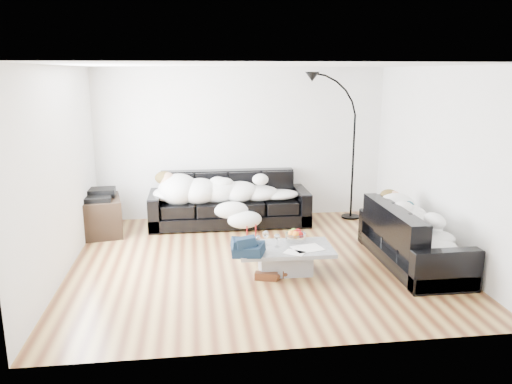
{
  "coord_description": "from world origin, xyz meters",
  "views": [
    {
      "loc": [
        -0.86,
        -6.36,
        2.51
      ],
      "look_at": [
        0.0,
        0.3,
        0.9
      ],
      "focal_mm": 35.0,
      "sensor_mm": 36.0,
      "label": 1
    }
  ],
  "objects": [
    {
      "name": "ceiling",
      "position": [
        0.0,
        0.0,
        2.6
      ],
      "size": [
        5.0,
        5.0,
        0.0
      ],
      "primitive_type": "plane",
      "color": "white",
      "rests_on": "ground"
    },
    {
      "name": "sleeper_right",
      "position": [
        2.03,
        -0.37,
        0.63
      ],
      "size": [
        0.71,
        1.68,
        0.41
      ],
      "primitive_type": null,
      "rotation": [
        0.0,
        0.0,
        1.57
      ],
      "color": "white",
      "rests_on": "sofa_right"
    },
    {
      "name": "wine_glass_b",
      "position": [
        -0.07,
        -0.43,
        0.43
      ],
      "size": [
        0.07,
        0.07,
        0.17
      ],
      "primitive_type": "cylinder",
      "rotation": [
        0.0,
        0.0,
        0.01
      ],
      "color": "white",
      "rests_on": "coffee_table"
    },
    {
      "name": "sleeper_back",
      "position": [
        -0.26,
        1.71,
        0.64
      ],
      "size": [
        2.24,
        0.78,
        0.45
      ],
      "primitive_type": null,
      "color": "white",
      "rests_on": "sofa_back"
    },
    {
      "name": "wall_left",
      "position": [
        -2.5,
        0.0,
        1.3
      ],
      "size": [
        0.02,
        4.5,
        2.6
      ],
      "primitive_type": "cube",
      "color": "silver",
      "rests_on": "ground"
    },
    {
      "name": "newspaper_b",
      "position": [
        0.35,
        -0.67,
        0.35
      ],
      "size": [
        0.3,
        0.28,
        0.01
      ],
      "primitive_type": "cube",
      "rotation": [
        0.0,
        0.0,
        -0.59
      ],
      "color": "silver",
      "rests_on": "coffee_table"
    },
    {
      "name": "sofa_right",
      "position": [
        2.03,
        -0.37,
        0.4
      ],
      "size": [
        0.84,
        1.96,
        0.79
      ],
      "primitive_type": "cube",
      "rotation": [
        0.0,
        0.0,
        1.57
      ],
      "color": "black",
      "rests_on": "ground"
    },
    {
      "name": "newspaper_a",
      "position": [
        0.55,
        -0.54,
        0.35
      ],
      "size": [
        0.43,
        0.37,
        0.01
      ],
      "primitive_type": "cube",
      "rotation": [
        0.0,
        0.0,
        0.25
      ],
      "color": "silver",
      "rests_on": "coffee_table"
    },
    {
      "name": "sofa_back",
      "position": [
        -0.26,
        1.76,
        0.43
      ],
      "size": [
        2.65,
        0.92,
        0.87
      ],
      "primitive_type": "cube",
      "color": "black",
      "rests_on": "ground"
    },
    {
      "name": "fruit_bowl",
      "position": [
        0.46,
        -0.23,
        0.43
      ],
      "size": [
        0.29,
        0.29,
        0.17
      ],
      "primitive_type": "cylinder",
      "rotation": [
        0.0,
        0.0,
        -0.08
      ],
      "color": "white",
      "rests_on": "coffee_table"
    },
    {
      "name": "navy_jacket",
      "position": [
        -0.22,
        -0.65,
        0.52
      ],
      "size": [
        0.4,
        0.34,
        0.19
      ],
      "primitive_type": null,
      "rotation": [
        0.0,
        0.0,
        -0.05
      ],
      "color": "black",
      "rests_on": "coffee_table"
    },
    {
      "name": "candle_right",
      "position": [
        -0.07,
        -0.21,
        0.47
      ],
      "size": [
        0.05,
        0.05,
        0.24
      ],
      "primitive_type": "cylinder",
      "rotation": [
        0.0,
        0.0,
        0.2
      ],
      "color": "maroon",
      "rests_on": "coffee_table"
    },
    {
      "name": "shoes",
      "position": [
        0.09,
        -0.58,
        0.05
      ],
      "size": [
        0.58,
        0.53,
        0.11
      ],
      "primitive_type": null,
      "rotation": [
        0.0,
        0.0,
        -0.5
      ],
      "color": "#472311",
      "rests_on": "ground"
    },
    {
      "name": "teal_cushion",
      "position": [
        1.97,
        0.24,
        0.72
      ],
      "size": [
        0.42,
        0.38,
        0.2
      ],
      "primitive_type": "ellipsoid",
      "rotation": [
        0.0,
        0.0,
        0.24
      ],
      "color": "#0A3946",
      "rests_on": "sofa_right"
    },
    {
      "name": "coffee_table",
      "position": [
        0.28,
        -0.44,
        0.17
      ],
      "size": [
        1.2,
        0.72,
        0.35
      ],
      "primitive_type": "cube",
      "rotation": [
        0.0,
        0.0,
        -0.02
      ],
      "color": "#939699",
      "rests_on": "ground"
    },
    {
      "name": "wine_glass_c",
      "position": [
        0.18,
        -0.42,
        0.43
      ],
      "size": [
        0.08,
        0.08,
        0.17
      ],
      "primitive_type": "cylinder",
      "rotation": [
        0.0,
        0.0,
        -0.1
      ],
      "color": "white",
      "rests_on": "coffee_table"
    },
    {
      "name": "ground",
      "position": [
        0.0,
        0.0,
        0.0
      ],
      "size": [
        5.0,
        5.0,
        0.0
      ],
      "primitive_type": "plane",
      "color": "brown",
      "rests_on": "ground"
    },
    {
      "name": "av_cabinet",
      "position": [
        -2.32,
        1.51,
        0.29
      ],
      "size": [
        0.74,
        0.95,
        0.59
      ],
      "primitive_type": "cube",
      "rotation": [
        0.0,
        0.0,
        0.2
      ],
      "color": "black",
      "rests_on": "ground"
    },
    {
      "name": "stereo",
      "position": [
        -2.32,
        1.51,
        0.65
      ],
      "size": [
        0.46,
        0.37,
        0.13
      ],
      "primitive_type": "cube",
      "rotation": [
        0.0,
        0.0,
        0.07
      ],
      "color": "black",
      "rests_on": "av_cabinet"
    },
    {
      "name": "wall_back",
      "position": [
        0.0,
        2.25,
        1.3
      ],
      "size": [
        5.0,
        0.02,
        2.6
      ],
      "primitive_type": "cube",
      "color": "silver",
      "rests_on": "ground"
    },
    {
      "name": "wall_right",
      "position": [
        2.5,
        0.0,
        1.3
      ],
      "size": [
        0.02,
        4.5,
        2.6
      ],
      "primitive_type": "cube",
      "color": "silver",
      "rests_on": "ground"
    },
    {
      "name": "wine_glass_a",
      "position": [
        0.05,
        -0.33,
        0.44
      ],
      "size": [
        0.08,
        0.08,
        0.19
      ],
      "primitive_type": "cylinder",
      "rotation": [
        0.0,
        0.0,
        0.02
      ],
      "color": "white",
      "rests_on": "coffee_table"
    },
    {
      "name": "candle_left",
      "position": [
        -0.18,
        -0.21,
        0.46
      ],
      "size": [
        0.05,
        0.05,
        0.22
      ],
      "primitive_type": "cylinder",
      "rotation": [
        0.0,
        0.0,
        -0.25
      ],
      "color": "maroon",
      "rests_on": "coffee_table"
    },
    {
      "name": "floor_lamp",
      "position": [
        1.9,
        1.87,
        1.11
      ],
      "size": [
        0.86,
        0.53,
        2.22
      ],
      "primitive_type": null,
      "rotation": [
        0.0,
        0.0,
        -0.28
      ],
      "color": "black",
      "rests_on": "ground"
    }
  ]
}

